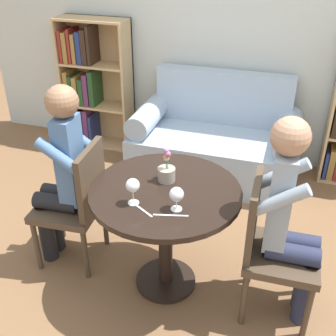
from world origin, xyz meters
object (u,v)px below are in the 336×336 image
couch (216,143)px  flower_vase (167,171)px  wine_glass_left (133,186)px  wine_glass_right (177,195)px  person_right (291,220)px  chair_left (77,201)px  chair_right (271,244)px  bookshelf_left (90,84)px  person_left (61,175)px

couch → flower_vase: bearing=-91.0°
wine_glass_left → wine_glass_right: 0.25m
person_right → flower_vase: 0.77m
chair_left → chair_right: 1.28m
chair_left → wine_glass_right: bearing=69.6°
chair_right → wine_glass_left: size_ratio=5.70×
bookshelf_left → person_left: bookshelf_left is taller
person_left → flower_vase: bearing=90.6°
bookshelf_left → chair_left: bearing=-66.3°
couch → chair_right: couch is taller
chair_left → person_left: 0.21m
couch → person_right: bearing=-64.5°
couch → wine_glass_right: size_ratio=10.88×
person_left → wine_glass_left: (0.60, -0.23, 0.17)m
couch → wine_glass_right: 1.78m
chair_right → bookshelf_left: bearing=47.0°
person_right → couch: bearing=23.8°
chair_left → chair_right: (1.28, -0.06, 0.00)m
chair_left → flower_vase: (0.61, 0.05, 0.32)m
chair_left → flower_vase: size_ratio=4.06×
person_left → wine_glass_right: person_left is taller
person_left → couch: bearing=149.9°
chair_right → chair_left: bearing=85.8°
flower_vase → wine_glass_right: bearing=-62.0°
wine_glass_right → flower_vase: size_ratio=0.63×
wine_glass_right → flower_vase: bearing=118.0°
chair_left → wine_glass_left: 0.67m
person_right → wine_glass_left: (-0.85, -0.19, 0.17)m
person_left → person_right: size_ratio=1.01×
person_right → wine_glass_left: bearing=100.8°
chair_left → wine_glass_right: size_ratio=6.49×
bookshelf_left → person_right: 2.78m
bookshelf_left → person_left: bearing=-68.9°
bookshelf_left → chair_right: (2.04, -1.79, -0.16)m
chair_right → wine_glass_left: 0.87m
person_left → person_right: (1.45, -0.04, -0.00)m
chair_left → person_left: person_left is taller
chair_right → couch: bearing=21.0°
chair_right → person_right: 0.21m
chair_right → wine_glass_right: (-0.52, -0.17, 0.34)m
wine_glass_left → couch: bearing=85.7°
person_right → flower_vase: bearing=81.0°
person_right → flower_vase: person_right is taller
couch → flower_vase: 1.51m
chair_left → wine_glass_right: (0.76, -0.22, 0.34)m
bookshelf_left → chair_right: bookshelf_left is taller
chair_left → wine_glass_right: chair_left is taller
wine_glass_right → wine_glass_left: bearing=-176.0°
chair_left → person_right: size_ratio=0.70×
person_left → bookshelf_left: bearing=-162.9°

